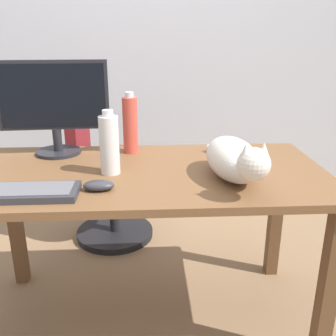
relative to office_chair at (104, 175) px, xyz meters
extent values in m
plane|color=#846647|center=(0.26, -0.75, -0.41)|extent=(8.00, 8.00, 0.00)
cube|color=silver|center=(0.26, 0.81, 0.89)|extent=(6.00, 0.04, 2.60)
cube|color=brown|center=(0.26, -0.75, 0.28)|extent=(1.45, 0.72, 0.03)
cube|color=brown|center=(0.93, -1.05, -0.07)|extent=(0.06, 0.06, 0.68)
cube|color=brown|center=(-0.40, -0.45, -0.07)|extent=(0.06, 0.06, 0.68)
cube|color=brown|center=(0.93, -0.45, -0.07)|extent=(0.06, 0.06, 0.68)
cylinder|color=black|center=(0.05, 0.00, -0.39)|extent=(0.48, 0.48, 0.04)
cylinder|color=black|center=(0.05, 0.00, -0.17)|extent=(0.06, 0.06, 0.49)
cylinder|color=maroon|center=(0.05, 0.00, 0.10)|extent=(0.44, 0.44, 0.06)
cube|color=maroon|center=(-0.14, 0.01, 0.33)|extent=(0.08, 0.36, 0.40)
cylinder|color=#232328|center=(-0.14, -0.50, 0.31)|extent=(0.20, 0.20, 0.01)
cylinder|color=#232328|center=(-0.14, -0.50, 0.36)|extent=(0.04, 0.04, 0.10)
cube|color=#232328|center=(-0.14, -0.50, 0.56)|extent=(0.48, 0.05, 0.30)
cube|color=black|center=(-0.14, -0.51, 0.56)|extent=(0.45, 0.03, 0.27)
cube|color=#333338|center=(-0.19, -0.98, 0.31)|extent=(0.44, 0.15, 0.02)
cube|color=slate|center=(-0.19, -0.98, 0.33)|extent=(0.40, 0.12, 0.00)
ellipsoid|color=silver|center=(0.59, -0.85, 0.37)|extent=(0.21, 0.38, 0.15)
sphere|color=silver|center=(0.61, -1.06, 0.42)|extent=(0.11, 0.11, 0.11)
cone|color=silver|center=(0.64, -1.05, 0.47)|extent=(0.04, 0.04, 0.04)
cone|color=silver|center=(0.58, -1.06, 0.47)|extent=(0.04, 0.04, 0.04)
cylinder|color=silver|center=(0.60, -0.58, 0.32)|extent=(0.13, 0.17, 0.03)
ellipsoid|color=#333338|center=(0.10, -0.95, 0.32)|extent=(0.11, 0.06, 0.04)
cylinder|color=silver|center=(0.12, -0.77, 0.41)|extent=(0.08, 0.08, 0.23)
cylinder|color=silver|center=(0.12, -0.77, 0.54)|extent=(0.04, 0.04, 0.02)
cylinder|color=#D84C3D|center=(0.19, -0.50, 0.43)|extent=(0.07, 0.07, 0.25)
cylinder|color=silver|center=(0.19, -0.50, 0.56)|extent=(0.04, 0.04, 0.02)
camera|label=1|loc=(0.27, -2.20, 0.82)|focal=40.82mm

